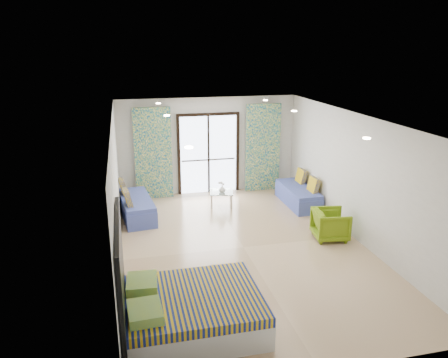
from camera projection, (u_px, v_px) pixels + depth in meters
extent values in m
cube|color=black|center=(208.00, 114.00, 11.94)|extent=(1.76, 0.08, 0.08)
cube|color=black|center=(179.00, 156.00, 12.09)|extent=(0.08, 0.08, 2.20)
cube|color=black|center=(237.00, 153.00, 12.45)|extent=(0.08, 0.08, 2.20)
cube|color=black|center=(209.00, 155.00, 12.27)|extent=(0.05, 0.06, 2.20)
cube|color=#595451|center=(208.00, 160.00, 12.34)|extent=(1.52, 0.03, 0.04)
cube|color=white|center=(153.00, 154.00, 11.76)|extent=(1.00, 0.10, 2.50)
cube|color=white|center=(263.00, 148.00, 12.43)|extent=(1.00, 0.10, 2.50)
cylinder|color=#FFE0B2|center=(189.00, 147.00, 6.19)|extent=(0.12, 0.12, 0.02)
cylinder|color=#FFE0B2|center=(367.00, 138.00, 6.80)|extent=(0.12, 0.12, 0.02)
cylinder|color=#FFE0B2|center=(167.00, 115.00, 8.98)|extent=(0.12, 0.12, 0.02)
cylinder|color=#FFE0B2|center=(294.00, 111.00, 9.59)|extent=(0.12, 0.12, 0.02)
cylinder|color=#FFE0B2|center=(158.00, 103.00, 10.84)|extent=(0.12, 0.12, 0.02)
cylinder|color=#FFE0B2|center=(265.00, 100.00, 11.45)|extent=(0.12, 0.12, 0.02)
cube|color=black|center=(121.00, 272.00, 6.04)|extent=(0.06, 2.10, 1.50)
cube|color=silver|center=(119.00, 236.00, 7.20)|extent=(0.02, 0.10, 0.10)
cube|color=silver|center=(194.00, 315.00, 6.51)|extent=(2.00, 1.60, 0.40)
cube|color=navy|center=(194.00, 299.00, 6.43)|extent=(1.98, 1.63, 0.15)
cube|color=#1C7B7E|center=(145.00, 312.00, 5.87)|extent=(0.48, 0.57, 0.14)
cube|color=#1C7B7E|center=(142.00, 283.00, 6.58)|extent=(0.49, 0.58, 0.14)
cube|color=#42509E|center=(137.00, 209.00, 10.71)|extent=(0.89, 1.85, 0.40)
cube|color=#42509E|center=(136.00, 200.00, 10.63)|extent=(0.88, 1.81, 0.10)
cube|color=navy|center=(128.00, 198.00, 10.11)|extent=(0.25, 0.47, 0.41)
cube|color=navy|center=(123.00, 187.00, 10.86)|extent=(0.25, 0.47, 0.41)
cube|color=#42509E|center=(298.00, 197.00, 11.56)|extent=(0.67, 1.72, 0.38)
cube|color=#42509E|center=(298.00, 189.00, 11.49)|extent=(0.66, 1.68, 0.10)
cube|color=navy|center=(314.00, 185.00, 11.11)|extent=(0.19, 0.43, 0.40)
cube|color=navy|center=(301.00, 176.00, 11.85)|extent=(0.19, 0.43, 0.40)
cylinder|color=silver|center=(212.00, 202.00, 11.22)|extent=(0.06, 0.06, 0.38)
cylinder|color=silver|center=(232.00, 202.00, 11.23)|extent=(0.06, 0.06, 0.38)
cylinder|color=silver|center=(211.00, 195.00, 11.71)|extent=(0.06, 0.06, 0.38)
cylinder|color=silver|center=(231.00, 195.00, 11.73)|extent=(0.06, 0.06, 0.38)
cube|color=#8CA59E|center=(221.00, 192.00, 11.42)|extent=(0.69, 0.69, 0.02)
sphere|color=white|center=(223.00, 184.00, 11.36)|extent=(0.07, 0.07, 0.07)
sphere|color=white|center=(221.00, 183.00, 11.39)|extent=(0.07, 0.07, 0.07)
sphere|color=white|center=(219.00, 183.00, 11.34)|extent=(0.07, 0.07, 0.07)
sphere|color=white|center=(221.00, 183.00, 11.29)|extent=(0.07, 0.07, 0.07)
imported|color=white|center=(222.00, 189.00, 11.31)|extent=(0.21, 0.21, 0.18)
imported|color=#6A8C12|center=(331.00, 223.00, 9.46)|extent=(0.74, 0.78, 0.72)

